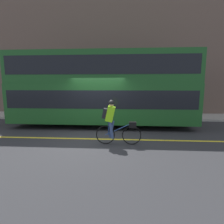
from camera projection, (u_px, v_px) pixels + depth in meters
ground_plane at (94, 138)px, 7.26m from camera, size 80.00×80.00×0.00m
road_center_line at (94, 139)px, 7.10m from camera, size 50.00×0.14×0.01m
sidewalk_curb at (106, 116)px, 12.07m from camera, size 60.00×2.26×0.13m
building_facade at (108, 49)px, 12.63m from camera, size 60.00×0.30×9.55m
bus at (103, 87)px, 9.19m from camera, size 9.32×2.51×3.79m
cyclist_on_bike at (114, 121)px, 6.34m from camera, size 1.67×0.32×1.64m
trash_bin at (61, 108)px, 12.09m from camera, size 0.49×0.49×0.94m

